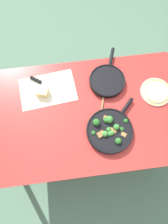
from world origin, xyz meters
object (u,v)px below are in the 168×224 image
grater_knife (43,84)px  wooden_spoon (103,98)px  skillet_eggs (107,81)px  dinner_plate_stack (156,92)px  skillet_broccoli (110,130)px  cheese_block (42,92)px

grater_knife → wooden_spoon: bearing=13.6°
skillet_eggs → dinner_plate_stack: size_ratio=1.83×
skillet_broccoli → skillet_eggs: (-0.04, -0.35, -0.00)m
wooden_spoon → cheese_block: 0.41m
skillet_broccoli → skillet_eggs: skillet_broccoli is taller
skillet_broccoli → wooden_spoon: skillet_broccoli is taller
cheese_block → dinner_plate_stack: bearing=173.7°
grater_knife → skillet_eggs: bearing=30.8°
skillet_broccoli → dinner_plate_stack: 0.43m
skillet_broccoli → cheese_block: skillet_broccoli is taller
skillet_eggs → dinner_plate_stack: bearing=-91.9°
dinner_plate_stack → skillet_broccoli: bearing=32.3°
skillet_broccoli → grater_knife: bearing=88.9°
grater_knife → dinner_plate_stack: 0.78m
dinner_plate_stack → cheese_block: bearing=-6.3°
skillet_broccoli → cheese_block: bearing=95.4°
wooden_spoon → grater_knife: 0.43m
wooden_spoon → cheese_block: bearing=93.4°
dinner_plate_stack → grater_knife: bearing=-11.8°
skillet_broccoli → cheese_block: size_ratio=3.98×
grater_knife → dinner_plate_stack: bearing=23.9°
skillet_eggs → wooden_spoon: (0.05, 0.12, -0.01)m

